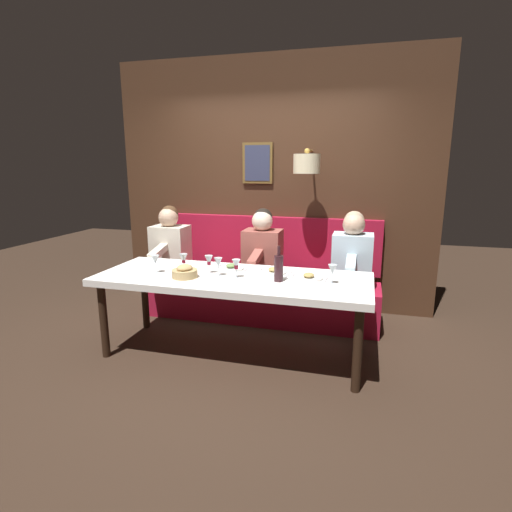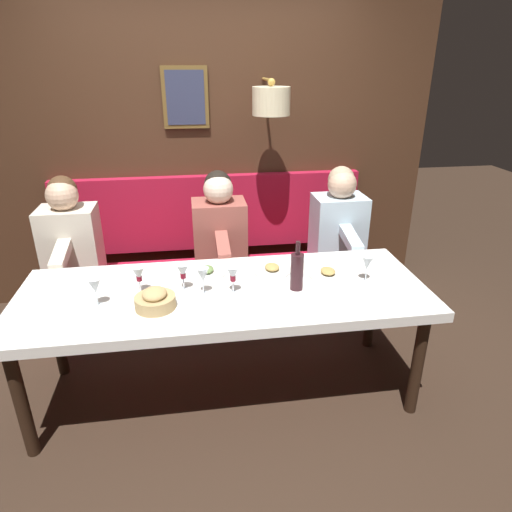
# 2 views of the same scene
# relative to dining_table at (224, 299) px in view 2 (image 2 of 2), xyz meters

# --- Properties ---
(ground_plane) EXTENTS (12.00, 12.00, 0.00)m
(ground_plane) POSITION_rel_dining_table_xyz_m (0.00, 0.00, -0.68)
(ground_plane) COLOR #332319
(dining_table) EXTENTS (0.90, 2.39, 0.74)m
(dining_table) POSITION_rel_dining_table_xyz_m (0.00, 0.00, 0.00)
(dining_table) COLOR white
(dining_table) RESTS_ON ground_plane
(banquette_bench) EXTENTS (0.52, 2.59, 0.45)m
(banquette_bench) POSITION_rel_dining_table_xyz_m (0.89, 0.00, -0.45)
(banquette_bench) COLOR maroon
(banquette_bench) RESTS_ON ground_plane
(back_wall_panel) EXTENTS (0.59, 3.79, 2.90)m
(back_wall_panel) POSITION_rel_dining_table_xyz_m (1.46, -0.00, 0.69)
(back_wall_panel) COLOR #422819
(back_wall_panel) RESTS_ON ground_plane
(diner_nearest) EXTENTS (0.60, 0.40, 0.79)m
(diner_nearest) POSITION_rel_dining_table_xyz_m (0.88, -0.99, 0.14)
(diner_nearest) COLOR silver
(diner_nearest) RESTS_ON banquette_bench
(diner_near) EXTENTS (0.60, 0.40, 0.79)m
(diner_near) POSITION_rel_dining_table_xyz_m (0.88, -0.04, 0.14)
(diner_near) COLOR #934C42
(diner_near) RESTS_ON banquette_bench
(diner_middle) EXTENTS (0.60, 0.40, 0.79)m
(diner_middle) POSITION_rel_dining_table_xyz_m (0.88, 1.05, 0.14)
(diner_middle) COLOR beige
(diner_middle) RESTS_ON banquette_bench
(place_setting_0) EXTENTS (0.24, 0.31, 0.05)m
(place_setting_0) POSITION_rel_dining_table_xyz_m (0.08, -0.66, 0.08)
(place_setting_0) COLOR silver
(place_setting_0) RESTS_ON dining_table
(place_setting_1) EXTENTS (0.24, 0.32, 0.05)m
(place_setting_1) POSITION_rel_dining_table_xyz_m (0.19, -0.32, 0.08)
(place_setting_1) COLOR silver
(place_setting_1) RESTS_ON dining_table
(place_setting_2) EXTENTS (0.24, 0.32, 0.05)m
(place_setting_2) POSITION_rel_dining_table_xyz_m (0.22, 0.09, 0.08)
(place_setting_2) COLOR silver
(place_setting_2) RESTS_ON dining_table
(wine_glass_0) EXTENTS (0.07, 0.07, 0.16)m
(wine_glass_0) POSITION_rel_dining_table_xyz_m (-0.03, 0.12, 0.18)
(wine_glass_0) COLOR silver
(wine_glass_0) RESTS_ON dining_table
(wine_glass_1) EXTENTS (0.07, 0.07, 0.16)m
(wine_glass_1) POSITION_rel_dining_table_xyz_m (-0.09, 0.70, 0.18)
(wine_glass_1) COLOR silver
(wine_glass_1) RESTS_ON dining_table
(wine_glass_2) EXTENTS (0.07, 0.07, 0.16)m
(wine_glass_2) POSITION_rel_dining_table_xyz_m (0.03, 0.48, 0.18)
(wine_glass_2) COLOR silver
(wine_glass_2) RESTS_ON dining_table
(wine_glass_3) EXTENTS (0.07, 0.07, 0.16)m
(wine_glass_3) POSITION_rel_dining_table_xyz_m (0.03, 0.23, 0.18)
(wine_glass_3) COLOR silver
(wine_glass_3) RESTS_ON dining_table
(wine_glass_4) EXTENTS (0.07, 0.07, 0.16)m
(wine_glass_4) POSITION_rel_dining_table_xyz_m (-0.05, -0.05, 0.18)
(wine_glass_4) COLOR silver
(wine_glass_4) RESTS_ON dining_table
(wine_glass_5) EXTENTS (0.07, 0.07, 0.16)m
(wine_glass_5) POSITION_rel_dining_table_xyz_m (-0.02, -0.86, 0.18)
(wine_glass_5) COLOR silver
(wine_glass_5) RESTS_ON dining_table
(wine_bottle) EXTENTS (0.08, 0.08, 0.30)m
(wine_bottle) POSITION_rel_dining_table_xyz_m (-0.05, -0.42, 0.18)
(wine_bottle) COLOR #33191E
(wine_bottle) RESTS_ON dining_table
(bread_bowl) EXTENTS (0.22, 0.22, 0.12)m
(bread_bowl) POSITION_rel_dining_table_xyz_m (-0.16, 0.38, 0.11)
(bread_bowl) COLOR tan
(bread_bowl) RESTS_ON dining_table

